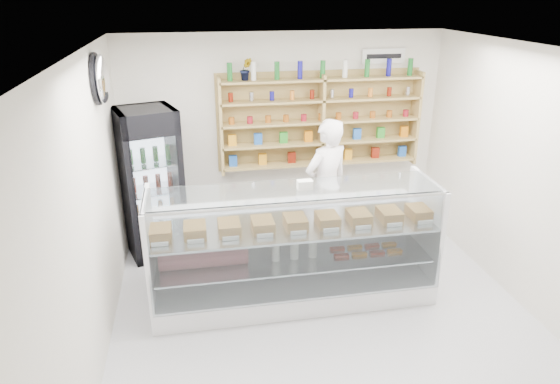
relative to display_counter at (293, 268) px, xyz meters
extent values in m
plane|color=#BCBCC2|center=(0.26, -0.55, -0.37)|extent=(5.00, 5.00, 0.00)
plane|color=white|center=(0.26, -0.55, 2.43)|extent=(5.00, 5.00, 0.00)
plane|color=silver|center=(0.26, 1.95, 1.03)|extent=(4.50, 0.00, 4.50)
plane|color=silver|center=(-1.99, -0.55, 1.03)|extent=(0.00, 5.00, 5.00)
plane|color=silver|center=(2.51, -0.55, 1.03)|extent=(0.00, 5.00, 5.00)
cube|color=white|center=(0.00, -0.01, -0.24)|extent=(3.13, 0.89, 0.26)
cube|color=white|center=(0.00, 0.40, 0.22)|extent=(3.13, 0.05, 0.66)
cube|color=silver|center=(0.00, -0.01, 0.16)|extent=(3.01, 0.78, 0.02)
cube|color=silver|center=(0.00, -0.01, 0.55)|extent=(3.07, 0.82, 0.02)
cube|color=silver|center=(0.00, -0.44, 0.44)|extent=(3.07, 0.13, 1.09)
cube|color=silver|center=(0.00, -0.07, 0.99)|extent=(3.07, 0.62, 0.01)
imported|color=white|center=(0.65, 1.03, 0.54)|extent=(0.79, 0.67, 1.83)
cube|color=black|center=(-1.59, 1.41, 0.61)|extent=(0.88, 0.86, 1.96)
cube|color=#300436|center=(-1.68, 1.10, 1.45)|extent=(0.67, 0.23, 0.27)
cube|color=silver|center=(-1.69, 1.08, 0.52)|extent=(0.57, 0.18, 1.55)
cube|color=#A2854C|center=(-0.64, 1.79, 1.22)|extent=(0.04, 0.28, 1.33)
cube|color=#A2854C|center=(0.76, 1.79, 1.22)|extent=(0.04, 0.28, 1.33)
cube|color=#A2854C|center=(2.16, 1.79, 1.22)|extent=(0.04, 0.28, 1.33)
cube|color=#A2854C|center=(0.76, 1.79, 0.63)|extent=(2.80, 0.28, 0.03)
cube|color=#A2854C|center=(0.76, 1.79, 0.93)|extent=(2.80, 0.28, 0.03)
cube|color=#A2854C|center=(0.76, 1.79, 1.23)|extent=(2.80, 0.28, 0.03)
cube|color=#A2854C|center=(0.76, 1.79, 1.53)|extent=(2.80, 0.28, 0.03)
cube|color=#A2854C|center=(0.76, 1.79, 1.81)|extent=(2.80, 0.28, 0.03)
imported|color=#1E6626|center=(-0.27, 1.79, 1.97)|extent=(0.17, 0.13, 0.29)
ellipsoid|color=silver|center=(-1.91, 0.65, 2.08)|extent=(0.15, 0.50, 0.50)
cube|color=white|center=(1.66, 1.92, 2.08)|extent=(0.62, 0.03, 0.20)
camera|label=1|loc=(-1.03, -4.81, 2.95)|focal=32.00mm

